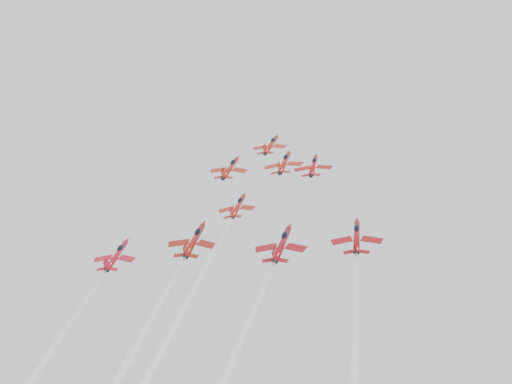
% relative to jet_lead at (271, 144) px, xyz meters
% --- Properties ---
extents(jet_lead, '(9.66, 11.90, 9.03)m').
position_rel_jet_lead_xyz_m(jet_lead, '(0.00, 0.00, 0.00)').
color(jet_lead, '#A71C0F').
extents(jet_row2_left, '(10.09, 12.43, 9.43)m').
position_rel_jet_lead_xyz_m(jet_row2_left, '(-7.80, -10.13, -7.50)').
color(jet_row2_left, '#A11E0F').
extents(jet_row2_center, '(10.20, 12.57, 9.53)m').
position_rel_jet_lead_xyz_m(jet_row2_center, '(6.15, -9.13, -6.76)').
color(jet_row2_center, '#A61E0F').
extents(jet_row2_right, '(9.41, 11.60, 8.80)m').
position_rel_jet_lead_xyz_m(jet_row2_right, '(13.91, -11.23, -8.32)').
color(jet_row2_right, '#AB1210').
extents(jet_center, '(8.70, 76.75, 57.30)m').
position_rel_jet_lead_xyz_m(jet_center, '(-0.10, -59.73, -44.35)').
color(jet_center, '#A51D0F').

